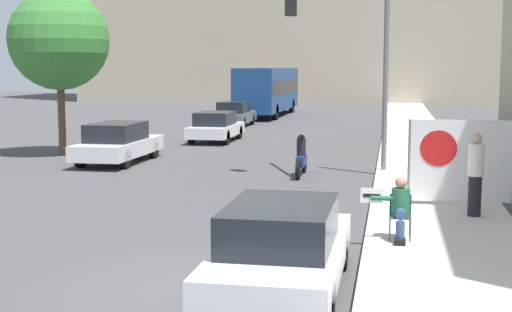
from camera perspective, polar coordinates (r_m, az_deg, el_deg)
ground_plane at (r=10.91m, az=-1.57°, el=-10.74°), size 160.00×160.00×0.00m
sidewalk_curb at (r=25.37m, az=13.16°, el=-0.46°), size 3.03×90.00×0.17m
seated_protester at (r=13.45m, az=11.40°, el=-4.01°), size 0.94×0.77×1.17m
jogger_on_sidewalk at (r=15.93m, az=17.15°, el=-1.37°), size 0.34×0.34×1.79m
protest_banner at (r=16.99m, az=16.02°, el=-0.37°), size 2.40×0.06×1.99m
traffic_light_pole at (r=22.02m, az=7.62°, el=9.04°), size 3.07×2.84×5.83m
parked_car_curbside at (r=10.65m, az=2.08°, el=-7.32°), size 1.76×4.42×1.37m
car_on_road_nearest at (r=25.48m, az=-10.98°, el=1.05°), size 1.79×4.61×1.42m
car_on_road_midblock at (r=32.32m, az=-3.24°, el=2.37°), size 1.76×4.26×1.35m
car_on_road_distant at (r=40.58m, az=-1.76°, el=3.38°), size 1.75×4.30×1.42m
city_bus_on_road at (r=49.52m, az=0.98°, el=5.43°), size 2.55×12.11×3.29m
motorcycle_on_road at (r=22.05m, az=3.65°, el=-0.18°), size 0.28×2.10×1.30m
street_tree_near_curb at (r=28.10m, az=-15.48°, el=8.92°), size 3.77×3.77×6.25m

